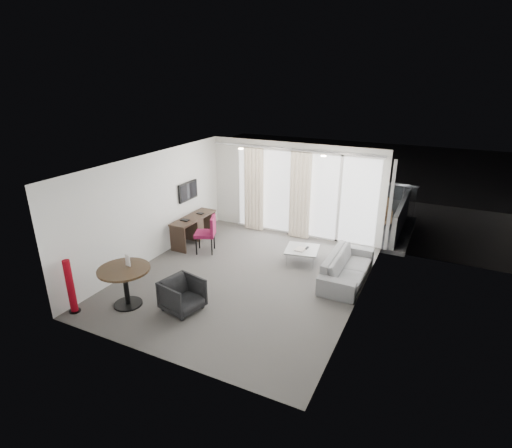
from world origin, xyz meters
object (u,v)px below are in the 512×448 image
at_px(desk_chair, 205,234).
at_px(tub_armchair, 182,295).
at_px(sofa, 347,267).
at_px(rattan_chair_a, 339,213).
at_px(round_table, 126,287).
at_px(red_lamp, 70,286).
at_px(desk, 194,230).
at_px(rattan_chair_b, 380,214).
at_px(coffee_table, 302,255).

bearing_deg(desk_chair, tub_armchair, -89.25).
relative_size(sofa, rattan_chair_a, 2.34).
distance_m(round_table, red_lamp, 1.01).
distance_m(red_lamp, sofa, 5.70).
height_order(desk, rattan_chair_a, rattan_chair_a).
distance_m(desk, rattan_chair_a, 4.31).
bearing_deg(tub_armchair, rattan_chair_a, -2.85).
height_order(tub_armchair, rattan_chair_b, rattan_chair_b).
bearing_deg(coffee_table, desk_chair, -167.64).
relative_size(tub_armchair, coffee_table, 0.92).
relative_size(desk, red_lamp, 1.42).
xyz_separation_m(desk, sofa, (4.25, -0.26, -0.06)).
height_order(desk_chair, rattan_chair_b, desk_chair).
relative_size(desk_chair, round_table, 0.96).
xyz_separation_m(desk, desk_chair, (0.62, -0.40, 0.12)).
height_order(desk, desk_chair, desk_chair).
bearing_deg(rattan_chair_b, tub_armchair, -134.01).
bearing_deg(tub_armchair, desk, 42.68).
xyz_separation_m(desk, coffee_table, (3.05, 0.14, -0.19)).
height_order(desk_chair, round_table, desk_chair).
distance_m(red_lamp, rattan_chair_b, 8.50).
xyz_separation_m(desk, rattan_chair_b, (4.32, 3.36, 0.06)).
bearing_deg(tub_armchair, rattan_chair_b, -10.61).
relative_size(desk_chair, tub_armchair, 1.35).
bearing_deg(desk, coffee_table, 2.54).
xyz_separation_m(sofa, rattan_chair_b, (0.07, 3.62, 0.13)).
distance_m(round_table, rattan_chair_a, 6.61).
height_order(desk_chair, tub_armchair, desk_chair).
xyz_separation_m(red_lamp, rattan_chair_a, (3.40, 6.70, -0.11)).
height_order(desk, coffee_table, desk).
xyz_separation_m(tub_armchair, coffee_table, (1.36, 3.02, -0.15)).
xyz_separation_m(desk, rattan_chair_a, (3.24, 2.84, 0.08)).
bearing_deg(rattan_chair_a, rattan_chair_b, 5.84).
distance_m(desk, sofa, 4.26).
xyz_separation_m(tub_armchair, rattan_chair_b, (2.63, 6.24, 0.10)).
bearing_deg(rattan_chair_b, desk_chair, -155.79).
distance_m(round_table, sofa, 4.71).
bearing_deg(sofa, desk_chair, 92.21).
bearing_deg(round_table, tub_armchair, 16.82).
bearing_deg(coffee_table, desk, -177.46).
relative_size(desk_chair, rattan_chair_b, 1.13).
bearing_deg(rattan_chair_a, tub_armchair, -124.76).
bearing_deg(rattan_chair_a, red_lamp, -136.63).
bearing_deg(desk_chair, rattan_chair_a, 28.29).
distance_m(desk_chair, round_table, 2.82).
xyz_separation_m(sofa, rattan_chair_a, (-1.02, 3.10, 0.14)).
height_order(red_lamp, sofa, red_lamp).
relative_size(desk, rattan_chair_a, 1.76).
xyz_separation_m(round_table, red_lamp, (-0.76, -0.64, 0.15)).
relative_size(red_lamp, tub_armchair, 1.54).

